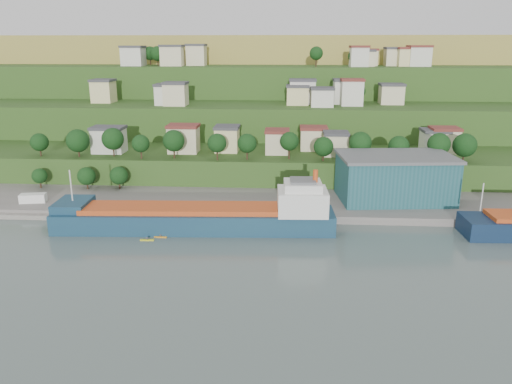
# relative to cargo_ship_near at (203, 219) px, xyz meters

# --- Properties ---
(ground) EXTENTS (500.00, 500.00, 0.00)m
(ground) POSITION_rel_cargo_ship_near_xyz_m (7.17, -9.05, -2.80)
(ground) COLOR #4C5C59
(ground) RESTS_ON ground
(quay) EXTENTS (220.00, 26.00, 4.00)m
(quay) POSITION_rel_cargo_ship_near_xyz_m (27.17, 18.95, -2.80)
(quay) COLOR slate
(quay) RESTS_ON ground
(pebble_beach) EXTENTS (40.00, 18.00, 2.40)m
(pebble_beach) POSITION_rel_cargo_ship_near_xyz_m (-47.83, 12.95, -2.80)
(pebble_beach) COLOR slate
(pebble_beach) RESTS_ON ground
(hillside) EXTENTS (360.00, 210.55, 96.00)m
(hillside) POSITION_rel_cargo_ship_near_xyz_m (7.20, 159.63, -2.71)
(hillside) COLOR #284719
(hillside) RESTS_ON ground
(cargo_ship_near) EXTENTS (68.74, 13.99, 17.55)m
(cargo_ship_near) POSITION_rel_cargo_ship_near_xyz_m (0.00, 0.00, 0.00)
(cargo_ship_near) COLOR navy
(cargo_ship_near) RESTS_ON ground
(warehouse) EXTENTS (32.77, 22.05, 12.80)m
(warehouse) POSITION_rel_cargo_ship_near_xyz_m (50.19, 21.95, 5.63)
(warehouse) COLOR #1B4D53
(warehouse) RESTS_ON quay
(caravan) EXTENTS (7.23, 4.05, 3.18)m
(caravan) POSITION_rel_cargo_ship_near_xyz_m (-49.59, 12.79, -0.01)
(caravan) COLOR white
(caravan) RESTS_ON pebble_beach
(dinghy) EXTENTS (4.80, 3.09, 0.90)m
(dinghy) POSITION_rel_cargo_ship_near_xyz_m (-34.56, 8.36, -1.15)
(dinghy) COLOR silver
(dinghy) RESTS_ON pebble_beach
(kayak_orange) EXTENTS (3.06, 0.73, 0.76)m
(kayak_orange) POSITION_rel_cargo_ship_near_xyz_m (-9.35, -5.78, -2.58)
(kayak_orange) COLOR orange
(kayak_orange) RESTS_ON ground
(kayak_yellow) EXTENTS (3.29, 0.78, 0.81)m
(kayak_yellow) POSITION_rel_cargo_ship_near_xyz_m (-12.00, -7.90, -2.56)
(kayak_yellow) COLOR yellow
(kayak_yellow) RESTS_ON ground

